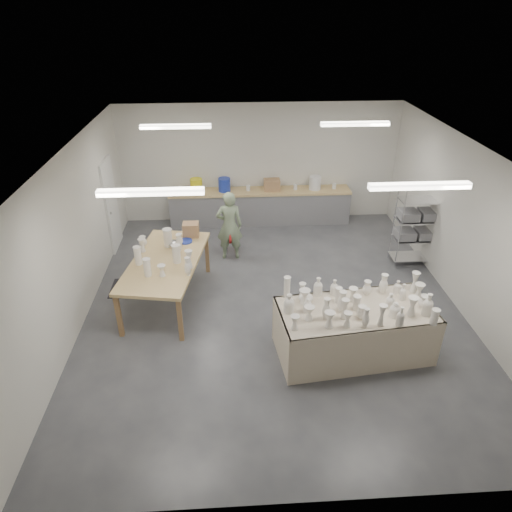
{
  "coord_description": "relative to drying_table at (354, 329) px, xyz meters",
  "views": [
    {
      "loc": [
        -0.76,
        -7.18,
        5.15
      ],
      "look_at": [
        -0.32,
        0.04,
        1.05
      ],
      "focal_mm": 32.0,
      "sensor_mm": 36.0,
      "label": 1
    }
  ],
  "objects": [
    {
      "name": "potter",
      "position": [
        -1.98,
        3.32,
        0.32
      ],
      "size": [
        0.59,
        0.39,
        1.58
      ],
      "primitive_type": "imported",
      "rotation": [
        0.0,
        0.0,
        3.17
      ],
      "color": "#8DA37E",
      "rests_on": "ground"
    },
    {
      "name": "red_stool",
      "position": [
        -1.98,
        3.59,
        -0.16
      ],
      "size": [
        0.4,
        0.4,
        0.34
      ],
      "rotation": [
        0.0,
        0.0,
        0.1
      ],
      "color": "#AD1819",
      "rests_on": "ground"
    },
    {
      "name": "room",
      "position": [
        -1.29,
        1.52,
        1.59
      ],
      "size": [
        8.0,
        8.02,
        3.0
      ],
      "color": "#424449",
      "rests_on": "ground"
    },
    {
      "name": "wire_shelf",
      "position": [
        2.02,
        2.83,
        0.45
      ],
      "size": [
        0.88,
        0.48,
        1.8
      ],
      "color": "silver",
      "rests_on": "ground"
    },
    {
      "name": "back_counter",
      "position": [
        -1.19,
        5.11,
        0.02
      ],
      "size": [
        4.6,
        0.6,
        1.24
      ],
      "color": "tan",
      "rests_on": "ground"
    },
    {
      "name": "rug",
      "position": [
        -3.92,
        2.15,
        -0.46
      ],
      "size": [
        1.0,
        0.7,
        0.02
      ],
      "primitive_type": "cube",
      "color": "black",
      "rests_on": "ground"
    },
    {
      "name": "drying_table",
      "position": [
        0.0,
        0.0,
        0.0
      ],
      "size": [
        2.58,
        1.44,
        1.24
      ],
      "rotation": [
        0.0,
        0.0,
        0.12
      ],
      "color": "olive",
      "rests_on": "ground"
    },
    {
      "name": "work_table",
      "position": [
        -3.15,
        1.79,
        0.44
      ],
      "size": [
        1.6,
        2.59,
        1.27
      ],
      "rotation": [
        0.0,
        0.0,
        -0.17
      ],
      "color": "tan",
      "rests_on": "ground"
    },
    {
      "name": "cat",
      "position": [
        -3.9,
        2.14,
        -0.36
      ],
      "size": [
        0.48,
        0.39,
        0.18
      ],
      "rotation": [
        0.0,
        0.0,
        0.29
      ],
      "color": "white",
      "rests_on": "rug"
    }
  ]
}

